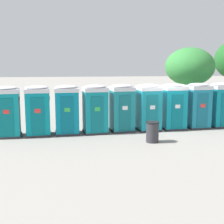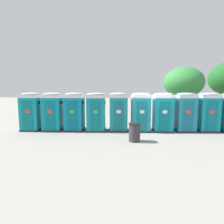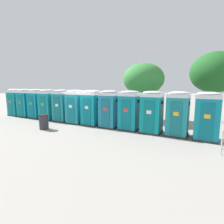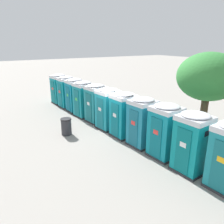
{
  "view_description": "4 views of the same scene",
  "coord_description": "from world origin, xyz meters",
  "px_view_note": "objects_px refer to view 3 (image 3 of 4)",
  "views": [
    {
      "loc": [
        -4.85,
        -16.54,
        3.74
      ],
      "look_at": [
        -2.73,
        -0.35,
        1.07
      ],
      "focal_mm": 50.0,
      "sensor_mm": 36.0,
      "label": 1
    },
    {
      "loc": [
        -1.37,
        -11.79,
        2.62
      ],
      "look_at": [
        -2.59,
        -0.34,
        1.26
      ],
      "focal_mm": 28.0,
      "sensor_mm": 36.0,
      "label": 2
    },
    {
      "loc": [
        8.69,
        -9.79,
        2.86
      ],
      "look_at": [
        2.39,
        0.04,
        1.08
      ],
      "focal_mm": 28.0,
      "sensor_mm": 36.0,
      "label": 3
    },
    {
      "loc": [
        10.15,
        -6.72,
        5.11
      ],
      "look_at": [
        -0.33,
        -0.17,
        1.15
      ],
      "focal_mm": 35.0,
      "sensor_mm": 36.0,
      "label": 4
    }
  ],
  "objects_px": {
    "street_tree_0": "(144,79)",
    "portapotty_4": "(62,105)",
    "portapotty_6": "(92,108)",
    "portapotty_2": "(37,104)",
    "portapotty_1": "(26,103)",
    "street_tree_1": "(215,72)",
    "portapotty_3": "(48,104)",
    "portapotty_9": "(152,112)",
    "portapotty_11": "(207,116)",
    "portapotty_7": "(110,109)",
    "portapotty_0": "(16,102)",
    "portapotty_8": "(130,110)",
    "trash_can": "(44,122)",
    "portapotty_5": "(76,106)",
    "portapotty_10": "(178,114)"
  },
  "relations": [
    {
      "from": "portapotty_1",
      "to": "portapotty_4",
      "type": "bearing_deg",
      "value": 5.1
    },
    {
      "from": "portapotty_6",
      "to": "portapotty_7",
      "type": "height_order",
      "value": "same"
    },
    {
      "from": "portapotty_3",
      "to": "portapotty_10",
      "type": "height_order",
      "value": "same"
    },
    {
      "from": "portapotty_8",
      "to": "portapotty_6",
      "type": "bearing_deg",
      "value": -174.73
    },
    {
      "from": "portapotty_0",
      "to": "trash_can",
      "type": "bearing_deg",
      "value": -16.23
    },
    {
      "from": "portapotty_7",
      "to": "portapotty_11",
      "type": "bearing_deg",
      "value": 3.85
    },
    {
      "from": "street_tree_0",
      "to": "portapotty_9",
      "type": "bearing_deg",
      "value": -59.76
    },
    {
      "from": "portapotty_4",
      "to": "portapotty_6",
      "type": "bearing_deg",
      "value": 3.18
    },
    {
      "from": "portapotty_3",
      "to": "portapotty_6",
      "type": "relative_size",
      "value": 1.0
    },
    {
      "from": "portapotty_3",
      "to": "portapotty_9",
      "type": "xyz_separation_m",
      "value": [
        8.75,
        0.69,
        0.0
      ]
    },
    {
      "from": "street_tree_0",
      "to": "trash_can",
      "type": "distance_m",
      "value": 8.24
    },
    {
      "from": "portapotty_8",
      "to": "portapotty_0",
      "type": "bearing_deg",
      "value": -175.45
    },
    {
      "from": "street_tree_0",
      "to": "street_tree_1",
      "type": "bearing_deg",
      "value": 26.73
    },
    {
      "from": "street_tree_0",
      "to": "portapotty_8",
      "type": "bearing_deg",
      "value": -80.69
    },
    {
      "from": "street_tree_1",
      "to": "portapotty_8",
      "type": "bearing_deg",
      "value": -125.65
    },
    {
      "from": "portapotty_0",
      "to": "street_tree_0",
      "type": "bearing_deg",
      "value": 21.98
    },
    {
      "from": "portapotty_5",
      "to": "portapotty_1",
      "type": "bearing_deg",
      "value": -175.94
    },
    {
      "from": "portapotty_7",
      "to": "portapotty_8",
      "type": "xyz_separation_m",
      "value": [
        1.46,
        0.14,
        -0.0
      ]
    },
    {
      "from": "portapotty_4",
      "to": "portapotty_8",
      "type": "distance_m",
      "value": 5.85
    },
    {
      "from": "portapotty_4",
      "to": "portapotty_7",
      "type": "distance_m",
      "value": 4.39
    },
    {
      "from": "portapotty_7",
      "to": "portapotty_9",
      "type": "bearing_deg",
      "value": 3.41
    },
    {
      "from": "portapotty_10",
      "to": "portapotty_4",
      "type": "bearing_deg",
      "value": -175.71
    },
    {
      "from": "portapotty_1",
      "to": "street_tree_1",
      "type": "bearing_deg",
      "value": 25.2
    },
    {
      "from": "portapotty_2",
      "to": "portapotty_7",
      "type": "height_order",
      "value": "same"
    },
    {
      "from": "portapotty_4",
      "to": "street_tree_1",
      "type": "bearing_deg",
      "value": 32.41
    },
    {
      "from": "portapotty_10",
      "to": "portapotty_11",
      "type": "bearing_deg",
      "value": 1.17
    },
    {
      "from": "portapotty_5",
      "to": "trash_can",
      "type": "height_order",
      "value": "portapotty_5"
    },
    {
      "from": "portapotty_9",
      "to": "portapotty_6",
      "type": "bearing_deg",
      "value": -176.01
    },
    {
      "from": "street_tree_0",
      "to": "portapotty_11",
      "type": "bearing_deg",
      "value": -33.54
    },
    {
      "from": "portapotty_2",
      "to": "portapotty_1",
      "type": "bearing_deg",
      "value": -175.04
    },
    {
      "from": "portapotty_4",
      "to": "portapotty_11",
      "type": "relative_size",
      "value": 1.0
    },
    {
      "from": "portapotty_5",
      "to": "street_tree_1",
      "type": "xyz_separation_m",
      "value": [
        8.68,
        6.42,
        2.57
      ]
    },
    {
      "from": "street_tree_0",
      "to": "portapotty_3",
      "type": "bearing_deg",
      "value": -147.95
    },
    {
      "from": "street_tree_0",
      "to": "portapotty_4",
      "type": "bearing_deg",
      "value": -142.88
    },
    {
      "from": "portapotty_1",
      "to": "portapotty_5",
      "type": "bearing_deg",
      "value": 4.06
    },
    {
      "from": "portapotty_11",
      "to": "portapotty_0",
      "type": "bearing_deg",
      "value": -175.78
    },
    {
      "from": "portapotty_2",
      "to": "portapotty_3",
      "type": "bearing_deg",
      "value": 1.68
    },
    {
      "from": "portapotty_7",
      "to": "street_tree_0",
      "type": "xyz_separation_m",
      "value": [
        0.88,
        3.68,
        2.06
      ]
    },
    {
      "from": "street_tree_1",
      "to": "portapotty_7",
      "type": "bearing_deg",
      "value": -133.17
    },
    {
      "from": "portapotty_4",
      "to": "portapotty_10",
      "type": "xyz_separation_m",
      "value": [
        8.76,
        0.66,
        0.0
      ]
    },
    {
      "from": "portapotty_5",
      "to": "portapotty_7",
      "type": "xyz_separation_m",
      "value": [
        2.91,
        0.27,
        -0.0
      ]
    },
    {
      "from": "portapotty_5",
      "to": "portapotty_11",
      "type": "xyz_separation_m",
      "value": [
        8.76,
        0.66,
        -0.0
      ]
    },
    {
      "from": "portapotty_2",
      "to": "portapotty_7",
      "type": "distance_m",
      "value": 7.32
    },
    {
      "from": "portapotty_8",
      "to": "street_tree_1",
      "type": "bearing_deg",
      "value": 54.35
    },
    {
      "from": "portapotty_8",
      "to": "portapotty_11",
      "type": "height_order",
      "value": "same"
    },
    {
      "from": "portapotty_0",
      "to": "portapotty_9",
      "type": "distance_m",
      "value": 13.17
    },
    {
      "from": "portapotty_0",
      "to": "portapotty_5",
      "type": "bearing_deg",
      "value": 4.09
    },
    {
      "from": "portapotty_1",
      "to": "portapotty_11",
      "type": "xyz_separation_m",
      "value": [
        14.59,
        1.08,
        0.0
      ]
    },
    {
      "from": "portapotty_2",
      "to": "portapotty_6",
      "type": "height_order",
      "value": "same"
    },
    {
      "from": "portapotty_11",
      "to": "portapotty_4",
      "type": "bearing_deg",
      "value": -176.16
    }
  ]
}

